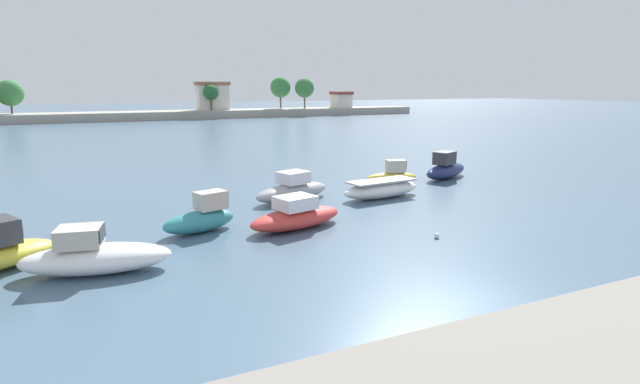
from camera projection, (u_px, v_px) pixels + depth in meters
name	position (u px, v px, depth m)	size (l,w,h in m)	color
ground_plane	(476.00, 303.00, 15.92)	(400.00, 400.00, 0.00)	#476075
moored_boat_1	(95.00, 256.00, 18.43)	(5.58, 3.01, 1.77)	white
moored_boat_2	(202.00, 217.00, 23.65)	(3.86, 2.36, 1.86)	teal
moored_boat_3	(296.00, 216.00, 24.29)	(5.44, 3.20, 1.57)	#C63833
moored_boat_4	(293.00, 190.00, 30.09)	(5.60, 3.38, 1.75)	#9E9EA3
moored_boat_5	(381.00, 189.00, 30.86)	(5.60, 2.36, 1.10)	white
moored_boat_6	(392.00, 175.00, 35.39)	(3.81, 1.92, 1.65)	yellow
moored_boat_7	(446.00, 169.00, 37.26)	(5.24, 3.34, 2.02)	navy
mooring_buoy_0	(437.00, 236.00, 22.71)	(0.24, 0.24, 0.24)	white
distant_shoreline	(129.00, 109.00, 100.83)	(125.73, 8.81, 8.68)	#9E998C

